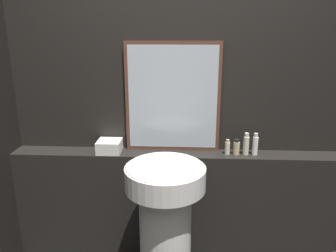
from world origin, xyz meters
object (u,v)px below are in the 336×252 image
(lotion_bottle, at_px, (246,145))
(body_wash_bottle, at_px, (255,145))
(pedestal_sink, at_px, (165,223))
(conditioner_bottle, at_px, (236,147))
(mirror, at_px, (173,98))
(towel_stack, at_px, (110,146))
(shampoo_bottle, at_px, (227,147))

(lotion_bottle, relative_size, body_wash_bottle, 1.01)
(body_wash_bottle, bearing_deg, pedestal_sink, -145.80)
(conditioner_bottle, bearing_deg, mirror, 170.80)
(body_wash_bottle, bearing_deg, conditioner_bottle, 180.00)
(towel_stack, xyz_separation_m, shampoo_bottle, (0.88, 0.00, 0.01))
(towel_stack, xyz_separation_m, conditioner_bottle, (0.95, 0.00, 0.01))
(pedestal_sink, height_order, conditioner_bottle, conditioner_bottle)
(body_wash_bottle, bearing_deg, mirror, 172.81)
(mirror, relative_size, towel_stack, 4.63)
(mirror, distance_m, lotion_bottle, 0.64)
(mirror, relative_size, lotion_bottle, 4.89)
(body_wash_bottle, bearing_deg, lotion_bottle, 180.00)
(mirror, bearing_deg, shampoo_bottle, -10.66)
(shampoo_bottle, bearing_deg, towel_stack, 180.00)
(pedestal_sink, xyz_separation_m, shampoo_bottle, (0.44, 0.43, 0.38))
(mirror, xyz_separation_m, lotion_bottle, (0.54, -0.08, -0.33))
(mirror, height_order, body_wash_bottle, mirror)
(mirror, bearing_deg, conditioner_bottle, -9.20)
(lotion_bottle, xyz_separation_m, body_wash_bottle, (0.07, 0.00, -0.00))
(conditioner_bottle, distance_m, lotion_bottle, 0.07)
(conditioner_bottle, height_order, lotion_bottle, lotion_bottle)
(pedestal_sink, bearing_deg, mirror, 87.09)
(mirror, height_order, shampoo_bottle, mirror)
(mirror, distance_m, towel_stack, 0.60)
(conditioner_bottle, bearing_deg, towel_stack, 180.00)
(towel_stack, bearing_deg, body_wash_bottle, 0.00)
(shampoo_bottle, relative_size, body_wash_bottle, 0.68)
(towel_stack, height_order, lotion_bottle, lotion_bottle)
(pedestal_sink, relative_size, towel_stack, 5.52)
(towel_stack, height_order, shampoo_bottle, shampoo_bottle)
(pedestal_sink, height_order, shampoo_bottle, shampoo_bottle)
(shampoo_bottle, bearing_deg, pedestal_sink, -135.18)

